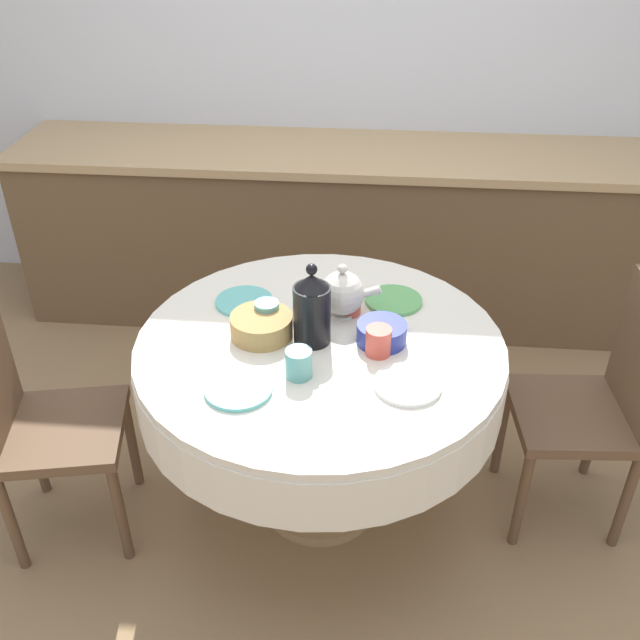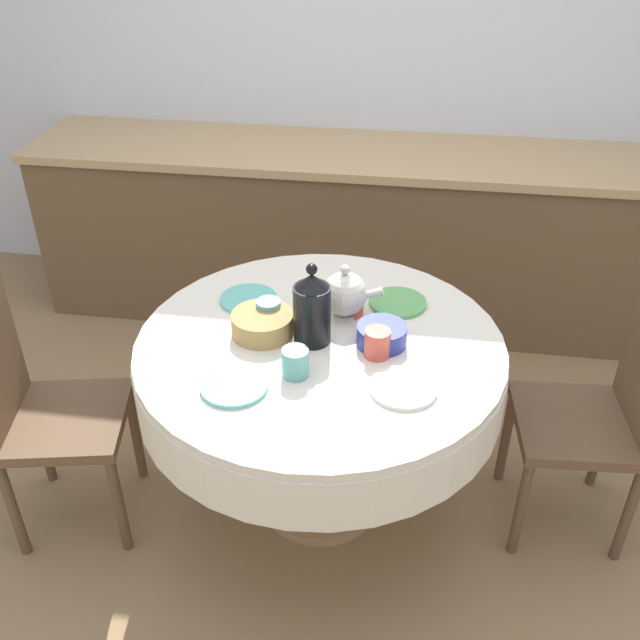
# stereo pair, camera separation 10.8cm
# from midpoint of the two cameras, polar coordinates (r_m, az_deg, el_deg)

# --- Properties ---
(ground_plane) EXTENTS (12.00, 12.00, 0.00)m
(ground_plane) POSITION_cam_midpoint_polar(r_m,az_deg,el_deg) (2.79, -1.14, -14.25)
(ground_plane) COLOR #8E704C
(wall_back) EXTENTS (7.00, 0.05, 2.60)m
(wall_back) POSITION_cam_midpoint_polar(r_m,az_deg,el_deg) (3.70, 1.73, 21.34)
(wall_back) COLOR silver
(wall_back) RESTS_ON ground_plane
(kitchen_counter) EXTENTS (3.24, 0.64, 0.88)m
(kitchen_counter) POSITION_cam_midpoint_polar(r_m,az_deg,el_deg) (3.66, 1.16, 6.98)
(kitchen_counter) COLOR brown
(kitchen_counter) RESTS_ON ground_plane
(dining_table) EXTENTS (1.21, 1.21, 0.74)m
(dining_table) POSITION_cam_midpoint_polar(r_m,az_deg,el_deg) (2.38, -1.30, -4.19)
(dining_table) COLOR tan
(dining_table) RESTS_ON ground_plane
(chair_left) EXTENTS (0.43, 0.43, 0.93)m
(chair_left) POSITION_cam_midpoint_polar(r_m,az_deg,el_deg) (2.58, 20.35, -5.90)
(chair_left) COLOR brown
(chair_left) RESTS_ON ground_plane
(chair_right) EXTENTS (0.47, 0.47, 0.93)m
(chair_right) POSITION_cam_midpoint_polar(r_m,az_deg,el_deg) (2.56, -23.07, -7.02)
(chair_right) COLOR brown
(chair_right) RESTS_ON ground_plane
(plate_near_left) EXTENTS (0.20, 0.20, 0.01)m
(plate_near_left) POSITION_cam_midpoint_polar(r_m,az_deg,el_deg) (2.11, -8.00, -5.51)
(plate_near_left) COLOR #60BCB7
(plate_near_left) RESTS_ON dining_table
(cup_near_left) EXTENTS (0.08, 0.08, 0.09)m
(cup_near_left) POSITION_cam_midpoint_polar(r_m,az_deg,el_deg) (2.13, -3.16, -3.51)
(cup_near_left) COLOR #5BA39E
(cup_near_left) RESTS_ON dining_table
(plate_near_right) EXTENTS (0.20, 0.20, 0.01)m
(plate_near_right) POSITION_cam_midpoint_polar(r_m,az_deg,el_deg) (2.12, 5.56, -5.20)
(plate_near_right) COLOR white
(plate_near_right) RESTS_ON dining_table
(cup_near_right) EXTENTS (0.08, 0.08, 0.09)m
(cup_near_right) POSITION_cam_midpoint_polar(r_m,az_deg,el_deg) (2.22, 3.31, -1.73)
(cup_near_right) COLOR #CC4C3D
(cup_near_right) RESTS_ON dining_table
(plate_far_left) EXTENTS (0.20, 0.20, 0.01)m
(plate_far_left) POSITION_cam_midpoint_polar(r_m,az_deg,el_deg) (2.51, -7.30, 1.46)
(plate_far_left) COLOR #60BCB7
(plate_far_left) RESTS_ON dining_table
(cup_far_left) EXTENTS (0.08, 0.08, 0.09)m
(cup_far_left) POSITION_cam_midpoint_polar(r_m,az_deg,el_deg) (2.36, -5.56, 0.43)
(cup_far_left) COLOR #5BA39E
(cup_far_left) RESTS_ON dining_table
(plate_far_right) EXTENTS (0.20, 0.20, 0.01)m
(plate_far_right) POSITION_cam_midpoint_polar(r_m,az_deg,el_deg) (2.51, 4.68, 1.56)
(plate_far_right) COLOR #5BA85B
(plate_far_right) RESTS_ON dining_table
(cup_far_right) EXTENTS (0.08, 0.08, 0.09)m
(cup_far_right) POSITION_cam_midpoint_polar(r_m,az_deg,el_deg) (2.42, 1.06, 1.48)
(cup_far_right) COLOR #CC4C3D
(cup_far_right) RESTS_ON dining_table
(coffee_carafe) EXTENTS (0.12, 0.12, 0.28)m
(coffee_carafe) POSITION_cam_midpoint_polar(r_m,az_deg,el_deg) (2.24, -2.02, 0.94)
(coffee_carafe) COLOR black
(coffee_carafe) RESTS_ON dining_table
(teapot) EXTENTS (0.21, 0.15, 0.20)m
(teapot) POSITION_cam_midpoint_polar(r_m,az_deg,el_deg) (2.38, 0.52, 2.13)
(teapot) COLOR silver
(teapot) RESTS_ON dining_table
(bread_basket) EXTENTS (0.20, 0.20, 0.07)m
(bread_basket) POSITION_cam_midpoint_polar(r_m,az_deg,el_deg) (2.32, -6.03, -0.48)
(bread_basket) COLOR #AD844C
(bread_basket) RESTS_ON dining_table
(fruit_bowl) EXTENTS (0.16, 0.16, 0.07)m
(fruit_bowl) POSITION_cam_midpoint_polar(r_m,az_deg,el_deg) (2.28, 3.60, -1.07)
(fruit_bowl) COLOR navy
(fruit_bowl) RESTS_ON dining_table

